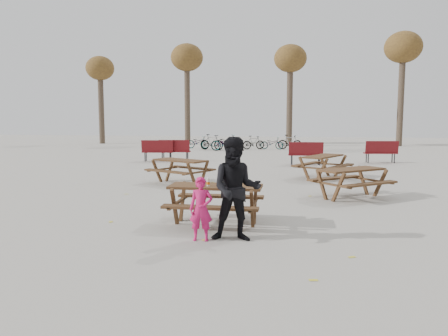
% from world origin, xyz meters
% --- Properties ---
extents(ground, '(80.00, 80.00, 0.00)m').
position_xyz_m(ground, '(0.00, 0.00, 0.00)').
color(ground, gray).
rests_on(ground, ground).
extents(main_picnic_table, '(1.80, 1.45, 0.78)m').
position_xyz_m(main_picnic_table, '(0.00, 0.00, 0.59)').
color(main_picnic_table, '#382414').
rests_on(main_picnic_table, ground).
extents(food_tray, '(0.18, 0.11, 0.03)m').
position_xyz_m(food_tray, '(0.33, -0.19, 0.79)').
color(food_tray, white).
rests_on(food_tray, main_picnic_table).
extents(bread_roll, '(0.14, 0.06, 0.05)m').
position_xyz_m(bread_roll, '(0.33, -0.19, 0.83)').
color(bread_roll, tan).
rests_on(bread_roll, food_tray).
extents(soda_bottle, '(0.07, 0.07, 0.17)m').
position_xyz_m(soda_bottle, '(-0.12, -0.13, 0.85)').
color(soda_bottle, silver).
rests_on(soda_bottle, main_picnic_table).
extents(child, '(0.42, 0.29, 1.10)m').
position_xyz_m(child, '(-0.03, -1.18, 0.55)').
color(child, '#C4185A').
rests_on(child, ground).
extents(adult, '(0.93, 0.76, 1.77)m').
position_xyz_m(adult, '(0.56, -1.09, 0.89)').
color(adult, black).
rests_on(adult, ground).
extents(picnic_table_east, '(2.30, 2.25, 0.77)m').
position_xyz_m(picnic_table_east, '(2.98, 3.35, 0.39)').
color(picnic_table_east, '#382414').
rests_on(picnic_table_east, ground).
extents(picnic_table_north, '(2.24, 2.10, 0.77)m').
position_xyz_m(picnic_table_north, '(-2.08, 5.05, 0.38)').
color(picnic_table_north, '#382414').
rests_on(picnic_table_north, ground).
extents(picnic_table_far, '(2.19, 2.34, 0.80)m').
position_xyz_m(picnic_table_far, '(2.46, 6.98, 0.40)').
color(picnic_table_far, '#382414').
rests_on(picnic_table_far, ground).
extents(park_bench_row, '(12.03, 2.16, 1.03)m').
position_xyz_m(park_bench_row, '(-0.48, 12.01, 0.52)').
color(park_bench_row, maroon).
rests_on(park_bench_row, ground).
extents(bicycle_row, '(7.85, 2.72, 1.01)m').
position_xyz_m(bicycle_row, '(-2.26, 20.10, 0.47)').
color(bicycle_row, black).
rests_on(bicycle_row, ground).
extents(tree_row, '(32.17, 3.52, 8.26)m').
position_xyz_m(tree_row, '(0.90, 25.15, 6.19)').
color(tree_row, '#382B21').
rests_on(tree_row, ground).
extents(fallen_leaves, '(11.00, 11.00, 0.01)m').
position_xyz_m(fallen_leaves, '(0.50, 2.50, 0.00)').
color(fallen_leaves, gold).
rests_on(fallen_leaves, ground).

